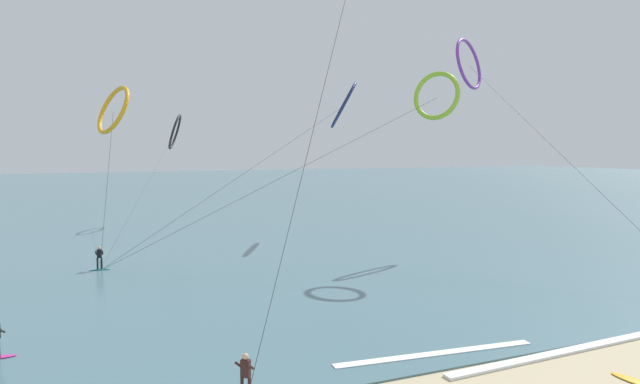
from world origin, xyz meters
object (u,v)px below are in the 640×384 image
object	(u,v)px
surfer_emerald	(246,380)
kite_navy	(344,105)
kite_charcoal	(175,132)
surfer_teal	(99,260)
kite_lime	(436,96)
kite_violet	(469,64)
kite_amber	(113,110)
surfboard_spare	(635,381)

from	to	relation	value
surfer_emerald	kite_navy	distance (m)	42.43
kite_navy	kite_charcoal	xyz separation A→B (m)	(-14.94, 15.61, -2.57)
surfer_teal	kite_lime	bearing A→B (deg)	-8.14
kite_violet	surfer_emerald	bearing A→B (deg)	-168.19
kite_amber	surfboard_spare	xyz separation A→B (m)	(16.63, -30.44, -11.61)
kite_charcoal	surfboard_spare	xyz separation A→B (m)	(8.45, -54.69, -10.72)
surfer_emerald	kite_navy	xyz separation A→B (m)	(20.49, 34.98, 12.52)
kite_navy	surfboard_spare	distance (m)	41.78
kite_lime	kite_navy	world-z (taller)	kite_navy
surfer_teal	kite_violet	distance (m)	36.00
kite_lime	surfboard_spare	xyz separation A→B (m)	(-6.50, -22.56, -12.82)
kite_charcoal	kite_violet	world-z (taller)	kite_violet
surfer_emerald	kite_amber	world-z (taller)	kite_amber
kite_amber	surfer_teal	bearing A→B (deg)	-57.10
surfer_teal	kite_violet	xyz separation A→B (m)	(32.36, 0.14, 15.77)
kite_violet	surfboard_spare	distance (m)	36.20
surfer_teal	surfboard_spare	world-z (taller)	surfer_teal
kite_navy	kite_violet	xyz separation A→B (m)	(7.92, -10.29, 3.26)
surfer_emerald	kite_violet	world-z (taller)	kite_violet
surfer_teal	kite_navy	distance (m)	29.37
kite_amber	kite_violet	distance (m)	31.49
kite_amber	kite_navy	bearing A→B (deg)	89.44
kite_navy	kite_violet	size ratio (longest dim) A/B	1.04
surfboard_spare	kite_amber	bearing A→B (deg)	118.65
kite_charcoal	kite_amber	bearing A→B (deg)	-3.67
kite_violet	surfer_teal	bearing A→B (deg)	151.07
surfer_emerald	kite_lime	bearing A→B (deg)	83.50
surfer_emerald	surfboard_spare	size ratio (longest dim) A/B	0.87
kite_lime	kite_charcoal	distance (m)	35.50
kite_charcoal	kite_violet	size ratio (longest dim) A/B	1.10
surfer_teal	kite_lime	size ratio (longest dim) A/B	0.07
surfer_emerald	surfboard_spare	world-z (taller)	surfer_emerald
surfer_emerald	kite_amber	distance (m)	28.61
kite_lime	surfer_emerald	bearing A→B (deg)	-77.87
kite_charcoal	kite_navy	bearing A→B (deg)	58.72
kite_amber	kite_violet	size ratio (longest dim) A/B	0.52
surfer_teal	kite_charcoal	world-z (taller)	kite_charcoal
kite_lime	kite_amber	size ratio (longest dim) A/B	1.91
kite_lime	kite_amber	world-z (taller)	kite_lime
surfer_teal	kite_amber	bearing A→B (deg)	59.77
kite_navy	kite_violet	world-z (taller)	kite_violet
surfer_emerald	kite_amber	bearing A→B (deg)	137.21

